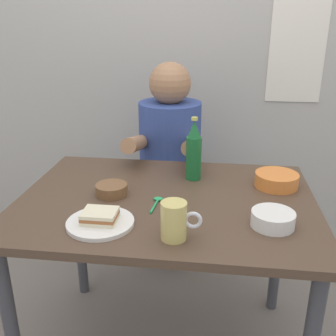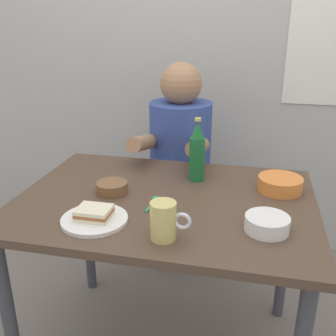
{
  "view_description": "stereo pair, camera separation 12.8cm",
  "coord_description": "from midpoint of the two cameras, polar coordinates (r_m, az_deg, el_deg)",
  "views": [
    {
      "loc": [
        0.18,
        -1.31,
        1.37
      ],
      "look_at": [
        0.0,
        0.05,
        0.84
      ],
      "focal_mm": 41.77,
      "sensor_mm": 36.0,
      "label": 1
    },
    {
      "loc": [
        0.3,
        -1.29,
        1.37
      ],
      "look_at": [
        0.0,
        0.05,
        0.84
      ],
      "focal_mm": 41.77,
      "sensor_mm": 36.0,
      "label": 2
    }
  ],
  "objects": [
    {
      "name": "beer_mug",
      "position": [
        1.18,
        2.57,
        -7.77
      ],
      "size": [
        0.13,
        0.08,
        0.12
      ],
      "color": "#D1BC66",
      "rests_on": "dining_table"
    },
    {
      "name": "condiment_bowl_brown",
      "position": [
        1.5,
        -5.83,
        -2.87
      ],
      "size": [
        0.12,
        0.12,
        0.04
      ],
      "color": "brown",
      "rests_on": "dining_table"
    },
    {
      "name": "sandwich",
      "position": [
        1.3,
        -7.96,
        -6.56
      ],
      "size": [
        0.11,
        0.09,
        0.04
      ],
      "color": "beige",
      "rests_on": "plate_orange"
    },
    {
      "name": "wall_back",
      "position": [
        2.36,
        7.35,
        19.26
      ],
      "size": [
        4.4,
        0.09,
        2.6
      ],
      "color": "#ADA89E",
      "rests_on": "ground"
    },
    {
      "name": "spoon",
      "position": [
        1.42,
        0.6,
        -4.9
      ],
      "size": [
        0.04,
        0.12,
        0.01
      ],
      "color": "#26A559",
      "rests_on": "dining_table"
    },
    {
      "name": "stool",
      "position": [
        2.2,
        3.37,
        -6.54
      ],
      "size": [
        0.34,
        0.34,
        0.45
      ],
      "color": "#4C4C51",
      "rests_on": "ground"
    },
    {
      "name": "person_seated",
      "position": [
        2.03,
        3.57,
        3.78
      ],
      "size": [
        0.33,
        0.56,
        0.72
      ],
      "color": "#33478C",
      "rests_on": "stool"
    },
    {
      "name": "beer_bottle",
      "position": [
        1.59,
        6.57,
        2.23
      ],
      "size": [
        0.06,
        0.06,
        0.26
      ],
      "color": "#19602D",
      "rests_on": "dining_table"
    },
    {
      "name": "soup_bowl_orange",
      "position": [
        1.59,
        18.3,
        -2.18
      ],
      "size": [
        0.17,
        0.17,
        0.05
      ],
      "color": "orange",
      "rests_on": "dining_table"
    },
    {
      "name": "dining_table",
      "position": [
        1.5,
        2.04,
        -7.61
      ],
      "size": [
        1.1,
        0.8,
        0.74
      ],
      "color": "#4C3828",
      "rests_on": "ground"
    },
    {
      "name": "rice_bowl_white",
      "position": [
        1.29,
        17.08,
        -7.74
      ],
      "size": [
        0.14,
        0.14,
        0.05
      ],
      "color": "silver",
      "rests_on": "dining_table"
    },
    {
      "name": "plate_orange",
      "position": [
        1.31,
        -7.9,
        -7.53
      ],
      "size": [
        0.22,
        0.22,
        0.01
      ],
      "primitive_type": "cylinder",
      "color": "silver",
      "rests_on": "dining_table"
    }
  ]
}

